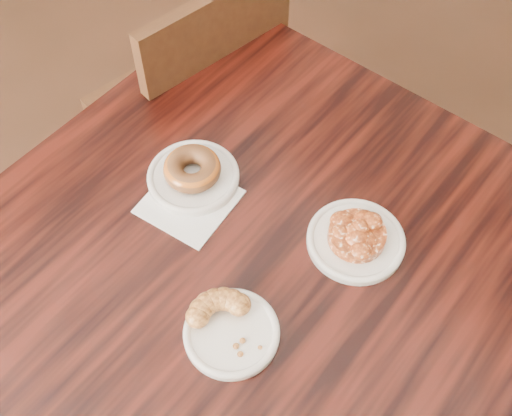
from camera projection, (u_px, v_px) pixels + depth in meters
floor at (137, 399)px, 1.69m from camera, size 5.00×5.00×0.00m
cafe_table at (263, 348)px, 1.37m from camera, size 1.17×1.17×0.75m
chair_far at (183, 109)px, 1.66m from camera, size 0.44×0.44×0.90m
napkin at (189, 202)px, 1.13m from camera, size 0.19×0.19×0.00m
plate_donut at (193, 177)px, 1.15m from camera, size 0.16×0.16×0.01m
plate_cruller at (232, 333)px, 0.98m from camera, size 0.15×0.15×0.01m
plate_fritter at (356, 241)px, 1.08m from camera, size 0.17×0.17×0.01m
glazed_donut at (192, 169)px, 1.13m from camera, size 0.10×0.10×0.04m
apple_fritter at (357, 234)px, 1.06m from camera, size 0.13×0.13×0.03m
cruller_fragment at (231, 327)px, 0.96m from camera, size 0.12×0.12×0.03m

